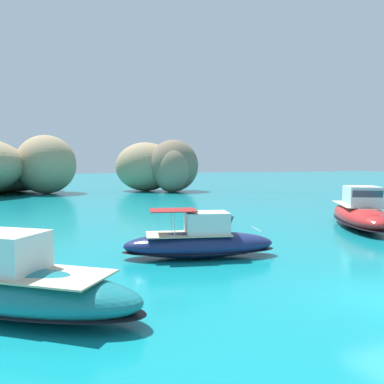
% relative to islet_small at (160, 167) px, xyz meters
% --- Properties ---
extents(islet_small, '(17.87, 16.56, 9.15)m').
position_rel_islet_small_xyz_m(islet_small, '(0.00, 0.00, 0.00)').
color(islet_small, '#756651').
rests_on(islet_small, ground).
extents(motorboat_teal, '(8.82, 7.76, 2.68)m').
position_rel_islet_small_xyz_m(motorboat_teal, '(-21.83, -53.88, -3.49)').
color(motorboat_teal, '#19727A').
rests_on(motorboat_teal, ground).
extents(motorboat_red, '(8.43, 11.00, 3.20)m').
position_rel_islet_small_xyz_m(motorboat_red, '(2.17, -44.43, -3.31)').
color(motorboat_red, red).
rests_on(motorboat_red, ground).
extents(motorboat_navy, '(8.40, 4.26, 2.53)m').
position_rel_islet_small_xyz_m(motorboat_navy, '(-13.14, -48.85, -3.58)').
color(motorboat_navy, navy).
rests_on(motorboat_navy, ground).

